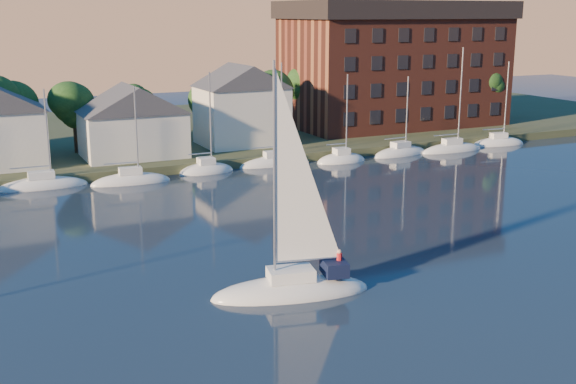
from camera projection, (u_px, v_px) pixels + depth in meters
ground at (546, 373)px, 34.59m from camera, size 260.00×260.00×0.00m
shoreline_land at (146, 137)px, 100.33m from camera, size 160.00×50.00×2.00m
wooden_dock at (199, 168)px, 80.17m from camera, size 120.00×3.00×1.00m
clubhouse_centre at (132, 120)px, 80.82m from camera, size 11.55×8.40×8.08m
clubhouse_east at (241, 104)px, 88.19m from camera, size 10.50×8.40×9.80m
condo_block at (394, 63)px, 103.31m from camera, size 31.00×17.00×17.40m
tree_line at (184, 93)px, 88.91m from camera, size 93.40×5.40×8.90m
moored_fleet at (208, 173)px, 77.52m from camera, size 87.50×2.40×12.05m
hero_sailboat at (293, 284)px, 44.26m from camera, size 10.40×5.21×15.32m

